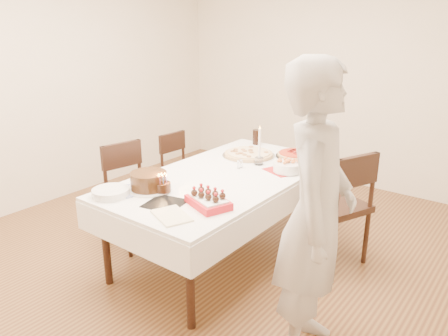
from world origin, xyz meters
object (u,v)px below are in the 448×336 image
Objects in this scene: person at (316,216)px; pasta_bowl at (287,167)px; chair_left_savory at (184,172)px; pizza_white at (249,154)px; layer_cake at (149,181)px; birthday_cake at (163,183)px; chair_left_dessert at (135,196)px; strawberry_box at (208,201)px; pizza_pepperoni at (295,155)px; dining_table at (224,215)px; chair_right_savory at (334,205)px; cola_glass at (257,137)px; taper_candle at (259,145)px.

person is 7.51× the size of pasta_bowl.
pizza_white is (0.83, 0.03, 0.35)m from chair_left_savory.
birthday_cake is at bearing 8.54° from layer_cake.
chair_left_dessert is 1.99m from person.
pasta_bowl reaches higher than strawberry_box.
chair_left_savory is at bearing -166.30° from pizza_pepperoni.
layer_cake is (-1.40, -0.01, -0.10)m from person.
dining_table is 1.11m from chair_left_savory.
birthday_cake is 0.44m from strawberry_box.
chair_right_savory is 1.99× the size of pizza_white.
chair_left_dessert is at bearing 150.83° from layer_cake.
chair_left_dessert is 1.85× the size of pizza_white.
cola_glass reaches higher than pizza_white.
person is (1.92, -0.28, 0.45)m from chair_left_dessert.
pizza_pepperoni is (-0.92, 1.45, -0.15)m from person.
chair_right_savory is at bearing 0.18° from person.
taper_candle reaches higher than pizza_white.
chair_left_savory is at bearing 121.44° from layer_cake.
pasta_bowl is 1.12m from birthday_cake.
chair_left_dessert is at bearing 106.76° from chair_left_savory.
cola_glass reaches higher than dining_table.
birthday_cake reaches higher than chair_left_savory.
strawberry_box is (-0.84, 0.03, -0.13)m from person.
pasta_bowl is (0.16, -0.44, 0.03)m from pizza_pepperoni.
chair_right_savory is 0.84m from taper_candle.
chair_right_savory is 0.51m from pasta_bowl.
taper_candle is (-0.14, -0.42, 0.16)m from pizza_pepperoni.
chair_left_dessert is 2.56× the size of pizza_pepperoni.
chair_right_savory is at bearing -30.25° from pizza_pepperoni.
chair_right_savory is at bearing -140.82° from chair_left_dessert.
birthday_cake reaches higher than dining_table.
layer_cake is at bearing -108.04° from taper_candle.
dining_table is at bearing 44.52° from person.
person reaches higher than chair_left_savory.
chair_left_dessert is at bearing 166.91° from strawberry_box.
cola_glass is (-1.47, 1.60, -0.09)m from person.
dining_table is 4.18× the size of pizza_white.
pizza_pepperoni is 0.47m from taper_candle.
chair_left_savory is 2.27× the size of pizza_pepperoni.
pizza_pepperoni is at bearing 93.45° from strawberry_box.
chair_left_savory is 1.42m from pasta_bowl.
layer_cake is at bearing -122.44° from pasta_bowl.
chair_left_dessert is 1.23m from taper_candle.
cola_glass is 0.44× the size of layer_cake.
chair_right_savory is 1.78m from chair_left_dessert.
dining_table is at bearing -72.04° from cola_glass.
birthday_cake reaches higher than layer_cake.
pasta_bowl is 0.98m from strawberry_box.
person is 1.28m from birthday_cake.
chair_right_savory is at bearing 6.51° from taper_candle.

